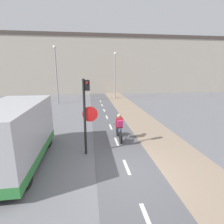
# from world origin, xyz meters

# --- Properties ---
(ground_plane) EXTENTS (120.00, 120.00, 0.00)m
(ground_plane) POSITION_xyz_m (0.00, 0.00, 0.00)
(ground_plane) COLOR slate
(bike_lane) EXTENTS (2.41, 60.00, 0.02)m
(bike_lane) POSITION_xyz_m (0.00, 0.01, 0.01)
(bike_lane) COLOR #56565B
(bike_lane) RESTS_ON ground_plane
(sidewalk_strip) EXTENTS (2.40, 60.00, 0.05)m
(sidewalk_strip) POSITION_xyz_m (2.40, 0.00, 0.03)
(sidewalk_strip) COLOR gray
(sidewalk_strip) RESTS_ON ground_plane
(building_row_background) EXTENTS (60.00, 5.20, 9.09)m
(building_row_background) POSITION_xyz_m (0.00, 24.86, 4.55)
(building_row_background) COLOR #B2A899
(building_row_background) RESTS_ON ground_plane
(traffic_light_pole) EXTENTS (0.67, 0.26, 3.36)m
(traffic_light_pole) POSITION_xyz_m (-1.50, 1.88, 2.07)
(traffic_light_pole) COLOR black
(traffic_light_pole) RESTS_ON ground_plane
(street_lamp_far) EXTENTS (0.36, 0.36, 6.31)m
(street_lamp_far) POSITION_xyz_m (-4.89, 14.94, 3.89)
(street_lamp_far) COLOR gray
(street_lamp_far) RESTS_ON ground_plane
(street_lamp_sidewalk) EXTENTS (0.36, 0.36, 5.97)m
(street_lamp_sidewalk) POSITION_xyz_m (2.15, 17.77, 3.71)
(street_lamp_sidewalk) COLOR gray
(street_lamp_sidewalk) RESTS_ON ground_plane
(cyclist_near) EXTENTS (0.46, 1.71, 1.47)m
(cyclist_near) POSITION_xyz_m (0.18, 3.27, 0.71)
(cyclist_near) COLOR black
(cyclist_near) RESTS_ON ground_plane
(van) EXTENTS (2.10, 4.88, 2.45)m
(van) POSITION_xyz_m (-4.38, 1.35, 1.21)
(van) COLOR #B7B7BC
(van) RESTS_ON ground_plane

